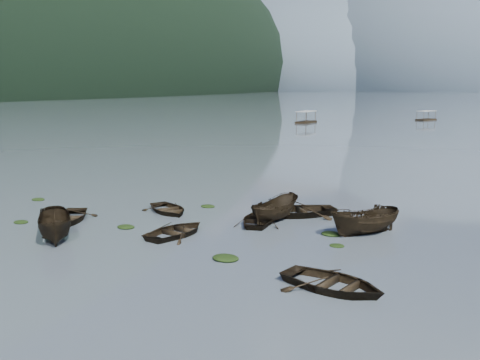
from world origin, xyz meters
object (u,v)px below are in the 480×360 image
at_px(rowboat_0, 67,222).
at_px(rowboat_3, 259,223).
at_px(pontoon_left, 306,123).
at_px(pontoon_centre, 426,120).

bearing_deg(rowboat_0, rowboat_3, -0.37).
height_order(rowboat_0, pontoon_left, pontoon_left).
bearing_deg(pontoon_centre, rowboat_3, -62.82).
height_order(pontoon_left, pontoon_centre, pontoon_left).
bearing_deg(rowboat_3, pontoon_left, -87.87).
relative_size(rowboat_3, pontoon_left, 0.61).
height_order(rowboat_0, pontoon_centre, pontoon_centre).
xyz_separation_m(rowboat_0, pontoon_centre, (6.83, 112.81, 0.00)).
distance_m(rowboat_0, pontoon_left, 92.56).
bearing_deg(pontoon_centre, pontoon_left, -111.88).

